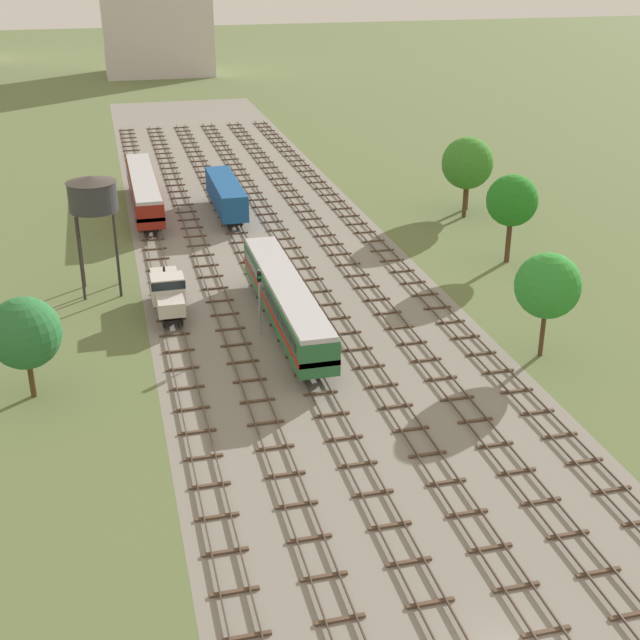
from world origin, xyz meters
The scene contains 19 objects.
ground_plane centered at (0.00, 56.00, 0.00)m, with size 480.00×480.00×0.00m, color #5B6B3D.
ballast_bed centered at (0.00, 56.00, 0.00)m, with size 25.96×176.00×0.01m, color gray.
track_far_left centered at (-10.98, 57.00, 0.14)m, with size 2.40×126.00×0.29m.
track_left centered at (-6.59, 57.00, 0.14)m, with size 2.40×126.00×0.29m.
track_centre_left centered at (-2.20, 57.00, 0.14)m, with size 2.40×126.00×0.29m.
track_centre centered at (2.20, 57.00, 0.14)m, with size 2.40×126.00×0.29m.
track_centre_right centered at (6.59, 57.00, 0.14)m, with size 2.40×126.00×0.29m.
track_right centered at (10.98, 57.00, 0.14)m, with size 2.40×126.00×0.29m.
passenger_coach_centre_left_nearest centered at (-2.20, 36.65, 2.61)m, with size 2.96×22.00×3.80m.
shunter_loco_far_left_near centered at (-10.98, 42.25, 2.01)m, with size 2.74×8.46×3.10m.
freight_boxcar_centre_left_mid centered at (-2.19, 68.56, 2.45)m, with size 2.87×14.00×3.60m.
passenger_coach_far_left_midfar centered at (-10.98, 72.44, 2.61)m, with size 2.96×22.00×3.80m.
water_tower centered at (-16.24, 48.38, 8.73)m, with size 4.28×4.28×10.37m.
signal_post_nearest centered at (-4.39, 36.07, 3.44)m, with size 0.28×0.47×5.41m.
lineside_tree_0 centered at (21.66, 46.68, 6.05)m, with size 4.87×4.87×8.52m.
lineside_tree_1 centered at (23.37, 61.24, 6.08)m, with size 5.65×5.65×8.92m.
lineside_tree_2 centered at (24.68, 63.87, 5.51)m, with size 5.13×5.13×8.10m.
lineside_tree_3 centered at (15.19, 27.29, 5.59)m, with size 4.83×4.83×8.02m.
lineside_tree_4 centered at (-21.21, 30.00, 4.73)m, with size 4.86×4.86×7.18m.
Camera 1 is at (-14.95, -24.86, 28.63)m, focal length 48.51 mm.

